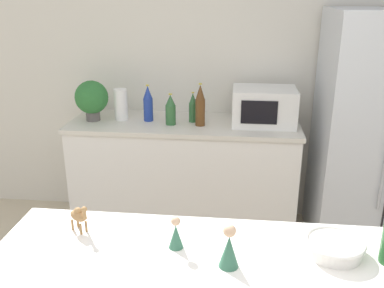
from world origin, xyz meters
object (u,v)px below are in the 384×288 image
microwave (264,106)px  paper_towel_roll (121,105)px  back_bottle_0 (171,110)px  refrigerator (377,136)px  back_bottle_2 (193,108)px  camel_figurine (79,215)px  wise_man_figurine_blue (176,234)px  back_bottle_3 (148,104)px  fruit_bowl (334,246)px  back_bottle_1 (200,106)px  potted_plant (92,98)px  wise_man_figurine_crimson (229,249)px

microwave → paper_towel_roll: bearing=-179.6°
microwave → back_bottle_0: microwave is taller
refrigerator → back_bottle_2: bearing=176.0°
camel_figurine → wise_man_figurine_blue: wise_man_figurine_blue is taller
back_bottle_3 → fruit_bowl: back_bottle_3 is taller
back_bottle_2 → fruit_bowl: size_ratio=1.07×
paper_towel_roll → refrigerator: bearing=-2.8°
back_bottle_1 → potted_plant: bearing=177.2°
potted_plant → back_bottle_2: size_ratio=1.33×
potted_plant → back_bottle_2: (0.79, 0.05, -0.07)m
refrigerator → potted_plant: 2.19m
back_bottle_0 → back_bottle_3: size_ratio=0.84×
refrigerator → camel_figurine: refrigerator is taller
microwave → wise_man_figurine_blue: 1.89m
potted_plant → back_bottle_2: bearing=3.3°
back_bottle_0 → back_bottle_2: size_ratio=1.02×
potted_plant → camel_figurine: size_ratio=2.59×
microwave → fruit_bowl: 1.83m
paper_towel_roll → back_bottle_3: size_ratio=0.86×
wise_man_figurine_crimson → wise_man_figurine_blue: bearing=154.3°
back_bottle_0 → fruit_bowl: back_bottle_0 is taller
back_bottle_2 → back_bottle_0: bearing=-151.8°
camel_figurine → potted_plant: bearing=107.0°
camel_figurine → wise_man_figurine_blue: (0.40, -0.07, -0.02)m
microwave → camel_figurine: size_ratio=3.90×
potted_plant → paper_towel_roll: bearing=11.6°
potted_plant → camel_figurine: (0.52, -1.72, -0.05)m
microwave → wise_man_figurine_crimson: size_ratio=2.88×
back_bottle_2 → camel_figurine: 1.78m
wise_man_figurine_blue → back_bottle_0: bearing=99.6°
wise_man_figurine_crimson → camel_figurine: bearing=164.3°
back_bottle_2 → camel_figurine: size_ratio=1.94×
back_bottle_1 → fruit_bowl: 1.85m
back_bottle_2 → wise_man_figurine_blue: (0.13, -1.84, 0.00)m
potted_plant → fruit_bowl: bearing=-49.4°
refrigerator → camel_figurine: bearing=-134.8°
fruit_bowl → camel_figurine: (-0.99, 0.05, 0.04)m
back_bottle_0 → back_bottle_3: (-0.19, 0.08, 0.02)m
paper_towel_roll → wise_man_figurine_blue: paper_towel_roll is taller
wise_man_figurine_blue → fruit_bowl: bearing=2.3°
potted_plant → wise_man_figurine_crimson: bearing=-59.1°
back_bottle_1 → wise_man_figurine_blue: back_bottle_1 is taller
refrigerator → microwave: refrigerator is taller
back_bottle_0 → back_bottle_2: (0.16, 0.09, -0.00)m
refrigerator → back_bottle_0: bearing=179.7°
potted_plant → paper_towel_roll: potted_plant is taller
back_bottle_2 → wise_man_figurine_blue: back_bottle_2 is taller
refrigerator → back_bottle_0: size_ratio=7.38×
refrigerator → back_bottle_0: 1.55m
fruit_bowl → back_bottle_0: bearing=117.0°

